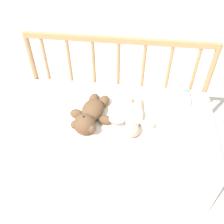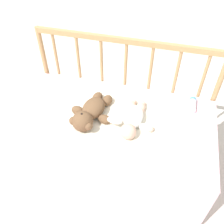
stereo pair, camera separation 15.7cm
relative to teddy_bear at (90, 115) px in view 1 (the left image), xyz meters
name	(u,v)px [view 1 (the left image)]	position (x,y,z in m)	size (l,w,h in m)	color
ground_plane	(112,164)	(0.13, 0.03, -0.56)	(12.00, 12.00, 0.00)	silver
crib_mattress	(112,144)	(0.13, 0.03, -0.31)	(1.31, 0.71, 0.50)	#EDB7C6
crib_rail	(118,71)	(0.13, 0.40, 0.06)	(1.31, 0.04, 0.88)	tan
blanket	(112,117)	(0.13, 0.05, -0.05)	(0.73, 0.48, 0.01)	silver
teddy_bear	(90,115)	(0.00, 0.00, 0.00)	(0.28, 0.38, 0.13)	brown
baby	(133,117)	(0.27, 0.03, -0.01)	(0.29, 0.36, 0.10)	white
baby_bottle	(187,96)	(0.63, 0.29, -0.03)	(0.05, 0.14, 0.05)	white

